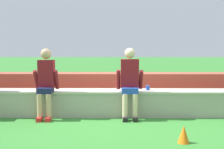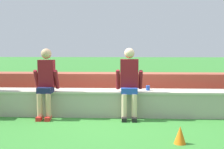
% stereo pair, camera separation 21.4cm
% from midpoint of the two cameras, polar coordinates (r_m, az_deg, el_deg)
% --- Properties ---
extents(ground_plane, '(80.00, 80.00, 0.00)m').
position_cam_midpoint_polar(ground_plane, '(5.82, -0.08, -9.11)').
color(ground_plane, '#388433').
extents(stone_seating_wall, '(8.83, 0.60, 0.55)m').
position_cam_midpoint_polar(stone_seating_wall, '(6.03, -0.05, -5.74)').
color(stone_seating_wall, '#A8A08E').
rests_on(stone_seating_wall, ground).
extents(brick_bleachers, '(11.71, 1.22, 0.81)m').
position_cam_midpoint_polar(brick_bleachers, '(7.14, 0.04, -3.61)').
color(brick_bleachers, '#9E4733').
rests_on(brick_bleachers, ground).
extents(person_left_of_center, '(0.51, 0.50, 1.46)m').
position_cam_midpoint_polar(person_left_of_center, '(5.85, -14.69, -1.33)').
color(person_left_of_center, tan).
rests_on(person_left_of_center, ground).
extents(person_center, '(0.55, 0.47, 1.47)m').
position_cam_midpoint_polar(person_center, '(5.65, 2.65, -1.29)').
color(person_center, beige).
rests_on(person_center, ground).
extents(plastic_cup_right_end, '(0.09, 0.09, 0.10)m').
position_cam_midpoint_polar(plastic_cup_right_end, '(6.03, 6.47, -2.77)').
color(plastic_cup_right_end, blue).
rests_on(plastic_cup_right_end, stone_seating_wall).
extents(sports_cone, '(0.18, 0.18, 0.28)m').
position_cam_midpoint_polar(sports_cone, '(4.45, 13.38, -12.04)').
color(sports_cone, orange).
rests_on(sports_cone, ground).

